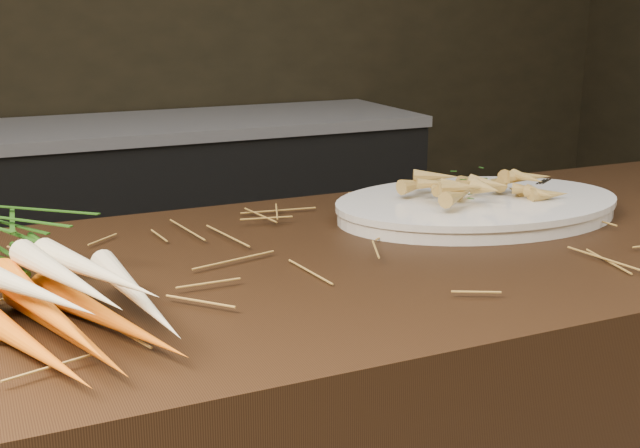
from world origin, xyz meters
The scene contains 6 objects.
back_counter centered at (0.30, 2.18, 0.42)m, with size 1.82×0.62×0.84m.
straw_bedding centered at (0.00, 0.30, 0.91)m, with size 1.40×0.60×0.02m, color olive, non-canonical shape.
root_veg_bunch centered at (-0.38, 0.28, 0.95)m, with size 0.30×0.55×0.10m.
serving_platter centered at (0.37, 0.39, 0.91)m, with size 0.49×0.33×0.03m, color white, non-canonical shape.
roasted_veg_heap centered at (0.37, 0.39, 0.95)m, with size 0.24×0.18×0.05m, color #B3843F, non-canonical shape.
serving_fork centered at (0.54, 0.36, 0.93)m, with size 0.02×0.19×0.00m, color silver.
Camera 1 is at (-0.42, -0.69, 1.25)m, focal length 45.00 mm.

